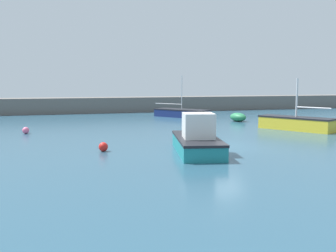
{
  "coord_description": "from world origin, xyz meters",
  "views": [
    {
      "loc": [
        -8.87,
        -19.03,
        3.53
      ],
      "look_at": [
        -1.03,
        7.03,
        0.42
      ],
      "focal_mm": 40.0,
      "sensor_mm": 36.0,
      "label": 1
    }
  ],
  "objects": [
    {
      "name": "ground_plane",
      "position": [
        0.0,
        0.0,
        -0.1
      ],
      "size": [
        120.0,
        120.0,
        0.2
      ],
      "primitive_type": "cube",
      "color": "#284C60"
    },
    {
      "name": "harbor_breakwater",
      "position": [
        0.0,
        27.18,
        0.91
      ],
      "size": [
        66.5,
        3.36,
        1.82
      ],
      "primitive_type": "cube",
      "color": "#66605B",
      "rests_on": "ground_plane"
    },
    {
      "name": "sailboat_twin_hulled",
      "position": [
        3.78,
        18.04,
        0.43
      ],
      "size": [
        5.11,
        6.05,
        4.34
      ],
      "rotation": [
        0.0,
        0.0,
        5.34
      ],
      "color": "navy",
      "rests_on": "ground_plane"
    },
    {
      "name": "sailboat_short_mast",
      "position": [
        8.57,
        5.2,
        0.52
      ],
      "size": [
        4.16,
        5.72,
        3.92
      ],
      "rotation": [
        0.0,
        0.0,
        2.07
      ],
      "color": "yellow",
      "rests_on": "ground_plane"
    },
    {
      "name": "dinghy_near_pier",
      "position": [
        7.41,
        12.39,
        0.4
      ],
      "size": [
        1.44,
        2.11,
        0.8
      ],
      "rotation": [
        0.0,
        0.0,
        4.89
      ],
      "color": "#287A4C",
      "rests_on": "ground_plane"
    },
    {
      "name": "motorboat_with_cabin",
      "position": [
        -2.02,
        -1.43,
        0.66
      ],
      "size": [
        3.15,
        5.76,
        2.06
      ],
      "rotation": [
        0.0,
        0.0,
        1.36
      ],
      "color": "teal",
      "rests_on": "ground_plane"
    },
    {
      "name": "mooring_buoy_red",
      "position": [
        -6.57,
        0.34,
        0.24
      ],
      "size": [
        0.48,
        0.48,
        0.48
      ],
      "primitive_type": "sphere",
      "color": "red",
      "rests_on": "ground_plane"
    },
    {
      "name": "mooring_buoy_pink",
      "position": [
        -10.95,
        8.82,
        0.24
      ],
      "size": [
        0.48,
        0.48,
        0.48
      ],
      "primitive_type": "sphere",
      "color": "#EA668C",
      "rests_on": "ground_plane"
    }
  ]
}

